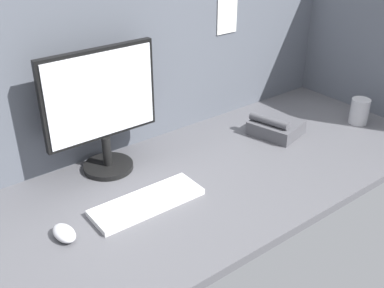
# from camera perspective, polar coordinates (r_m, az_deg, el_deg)

# --- Properties ---
(ground_plane) EXTENTS (1.80, 0.80, 0.03)m
(ground_plane) POSITION_cam_1_polar(r_m,az_deg,el_deg) (1.71, 3.76, -3.24)
(ground_plane) COLOR #515156
(cubicle_wall_back) EXTENTS (1.80, 0.06, 0.62)m
(cubicle_wall_back) POSITION_cam_1_polar(r_m,az_deg,el_deg) (1.85, -3.67, 10.27)
(cubicle_wall_back) COLOR #565B66
(cubicle_wall_back) RESTS_ON ground_plane
(cubicle_wall_side) EXTENTS (0.05, 0.80, 0.62)m
(cubicle_wall_side) POSITION_cam_1_polar(r_m,az_deg,el_deg) (2.22, 21.72, 11.48)
(cubicle_wall_side) COLOR #565B66
(cubicle_wall_side) RESTS_ON ground_plane
(monitor) EXTENTS (0.42, 0.18, 0.45)m
(monitor) POSITION_cam_1_polar(r_m,az_deg,el_deg) (1.61, -11.07, 4.61)
(monitor) COLOR black
(monitor) RESTS_ON ground_plane
(keyboard) EXTENTS (0.37, 0.13, 0.02)m
(keyboard) POSITION_cam_1_polar(r_m,az_deg,el_deg) (1.51, -5.53, -7.14)
(keyboard) COLOR silver
(keyboard) RESTS_ON ground_plane
(mouse) EXTENTS (0.06, 0.10, 0.03)m
(mouse) POSITION_cam_1_polar(r_m,az_deg,el_deg) (1.42, -15.45, -10.53)
(mouse) COLOR silver
(mouse) RESTS_ON ground_plane
(mug_steel) EXTENTS (0.08, 0.08, 0.11)m
(mug_steel) POSITION_cam_1_polar(r_m,az_deg,el_deg) (2.13, 19.91, 3.82)
(mug_steel) COLOR #B2B2B7
(mug_steel) RESTS_ON ground_plane
(desk_phone) EXTENTS (0.21, 0.23, 0.09)m
(desk_phone) POSITION_cam_1_polar(r_m,az_deg,el_deg) (1.95, 10.23, 2.09)
(desk_phone) COLOR #4C4C51
(desk_phone) RESTS_ON ground_plane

